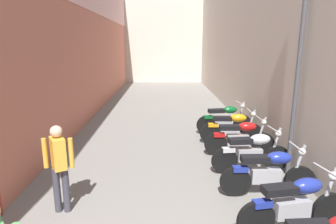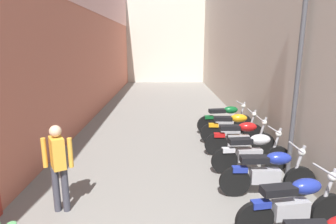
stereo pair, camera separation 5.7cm
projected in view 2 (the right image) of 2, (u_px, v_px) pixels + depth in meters
The scene contains 12 objects.
ground_plane at pixel (166, 131), 9.68m from camera, with size 37.50×37.50×0.00m, color slate.
building_left at pixel (83, 21), 10.70m from camera, with size 0.45×21.50×7.38m.
building_right at pixel (248, 20), 10.79m from camera, with size 0.45×21.50×7.48m.
building_far_end at pixel (165, 37), 22.26m from camera, with size 8.79×2.00×6.85m, color beige.
motorcycle_third at pixel (294, 204), 4.37m from camera, with size 1.84×0.58×1.04m.
motorcycle_fourth at pixel (268, 172), 5.46m from camera, with size 1.85×0.58×1.04m.
motorcycle_fifth at pixel (252, 151), 6.50m from camera, with size 1.85×0.58×1.04m.
motorcycle_sixth at pixel (240, 137), 7.50m from camera, with size 1.85×0.58×1.04m.
motorcycle_seventh at pixel (232, 127), 8.38m from camera, with size 1.85×0.58×1.04m.
motorcycle_eighth at pixel (225, 118), 9.39m from camera, with size 1.85×0.58×1.04m.
pedestrian_mid_alley at pixel (58, 162), 4.87m from camera, with size 0.52×0.39×1.57m.
street_lamp at pixel (295, 58), 5.87m from camera, with size 0.79×0.18×4.40m.
Camera 2 is at (-0.01, -0.52, 2.88)m, focal length 30.64 mm.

